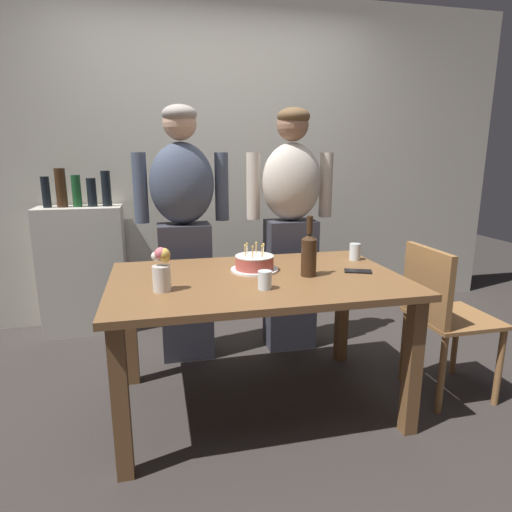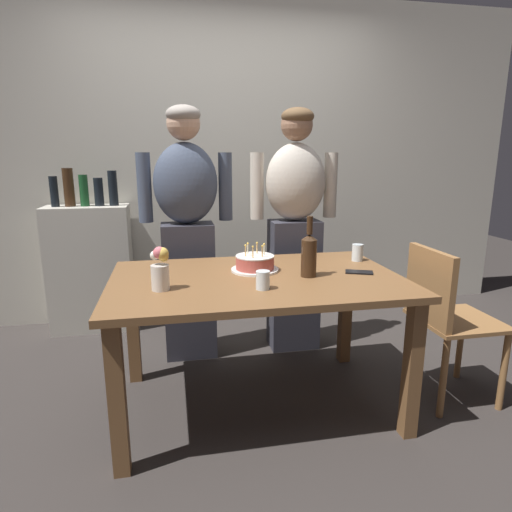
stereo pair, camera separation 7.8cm
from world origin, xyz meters
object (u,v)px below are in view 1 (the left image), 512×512
object	(u,v)px
cell_phone	(358,271)
person_man_bearded	(184,231)
dining_chair	(440,310)
wine_bottle	(309,253)
birthday_cake	(254,264)
water_glass_near	(265,280)
water_glass_far	(355,252)
flower_vase	(162,269)
person_woman_cardigan	(291,227)

from	to	relation	value
cell_phone	person_man_bearded	distance (m)	1.16
dining_chair	cell_phone	bearing A→B (deg)	78.79
dining_chair	wine_bottle	bearing A→B (deg)	83.83
wine_bottle	cell_phone	world-z (taller)	wine_bottle
wine_bottle	dining_chair	distance (m)	0.83
wine_bottle	cell_phone	distance (m)	0.31
birthday_cake	wine_bottle	world-z (taller)	wine_bottle
dining_chair	water_glass_near	bearing A→B (deg)	94.95
water_glass_far	dining_chair	size ratio (longest dim) A/B	0.12
person_man_bearded	wine_bottle	bearing A→B (deg)	128.03
wine_bottle	person_man_bearded	bearing A→B (deg)	128.03
birthday_cake	flower_vase	distance (m)	0.56
wine_bottle	person_woman_cardigan	world-z (taller)	person_woman_cardigan
water_glass_near	dining_chair	xyz separation A→B (m)	(1.03, 0.09, -0.27)
water_glass_far	dining_chair	world-z (taller)	dining_chair
cell_phone	birthday_cake	bearing A→B (deg)	-173.10
person_man_bearded	water_glass_near	bearing A→B (deg)	108.57
cell_phone	person_woman_cardigan	size ratio (longest dim) A/B	0.09
water_glass_near	dining_chair	world-z (taller)	dining_chair
dining_chair	person_man_bearded	bearing A→B (deg)	58.12
water_glass_far	birthday_cake	bearing A→B (deg)	-170.49
water_glass_near	birthday_cake	bearing A→B (deg)	85.42
water_glass_far	wine_bottle	xyz separation A→B (m)	(-0.39, -0.27, 0.07)
cell_phone	flower_vase	world-z (taller)	flower_vase
flower_vase	cell_phone	bearing A→B (deg)	5.40
birthday_cake	person_man_bearded	size ratio (longest dim) A/B	0.16
flower_vase	person_man_bearded	distance (m)	0.86
flower_vase	person_woman_cardigan	xyz separation A→B (m)	(0.89, 0.84, 0.03)
water_glass_near	flower_vase	distance (m)	0.48
water_glass_far	person_man_bearded	world-z (taller)	person_man_bearded
birthday_cake	person_man_bearded	xyz separation A→B (m)	(-0.34, 0.59, 0.09)
dining_chair	water_glass_far	bearing A→B (deg)	45.85
flower_vase	birthday_cake	bearing A→B (deg)	26.65
water_glass_near	wine_bottle	world-z (taller)	wine_bottle
water_glass_far	flower_vase	size ratio (longest dim) A/B	0.48
water_glass_near	water_glass_far	size ratio (longest dim) A/B	0.88
cell_phone	flower_vase	bearing A→B (deg)	-152.10
water_glass_near	person_woman_cardigan	distance (m)	1.02
person_man_bearded	dining_chair	xyz separation A→B (m)	(1.35, -0.84, -0.36)
birthday_cake	person_man_bearded	bearing A→B (deg)	119.67
birthday_cake	flower_vase	bearing A→B (deg)	-153.35
water_glass_near	dining_chair	size ratio (longest dim) A/B	0.10
cell_phone	dining_chair	world-z (taller)	dining_chair
water_glass_near	cell_phone	xyz separation A→B (m)	(0.57, 0.18, -0.04)
water_glass_far	person_man_bearded	size ratio (longest dim) A/B	0.06
water_glass_far	wine_bottle	size ratio (longest dim) A/B	0.32
wine_bottle	water_glass_near	bearing A→B (deg)	-148.53
water_glass_far	person_woman_cardigan	world-z (taller)	person_woman_cardigan
person_woman_cardigan	person_man_bearded	bearing A→B (deg)	0.00
birthday_cake	water_glass_near	xyz separation A→B (m)	(-0.03, -0.33, 0.00)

